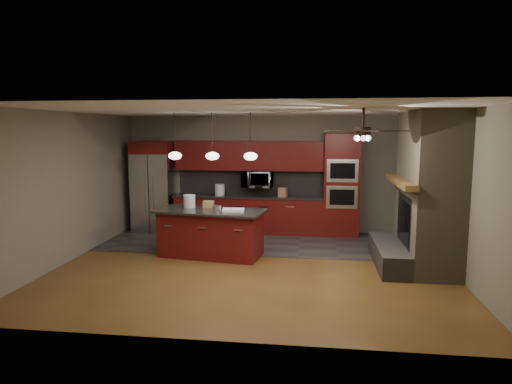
# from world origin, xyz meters

# --- Properties ---
(ground) EXTENTS (7.00, 7.00, 0.00)m
(ground) POSITION_xyz_m (0.00, 0.00, 0.00)
(ground) COLOR brown
(ground) RESTS_ON ground
(ceiling) EXTENTS (7.00, 6.00, 0.02)m
(ceiling) POSITION_xyz_m (0.00, 0.00, 2.80)
(ceiling) COLOR white
(ceiling) RESTS_ON back_wall
(back_wall) EXTENTS (7.00, 0.02, 2.80)m
(back_wall) POSITION_xyz_m (0.00, 3.00, 1.40)
(back_wall) COLOR #6A6254
(back_wall) RESTS_ON ground
(right_wall) EXTENTS (0.02, 6.00, 2.80)m
(right_wall) POSITION_xyz_m (3.50, 0.00, 1.40)
(right_wall) COLOR #6A6254
(right_wall) RESTS_ON ground
(left_wall) EXTENTS (0.02, 6.00, 2.80)m
(left_wall) POSITION_xyz_m (-3.50, 0.00, 1.40)
(left_wall) COLOR #6A6254
(left_wall) RESTS_ON ground
(slate_tile_patch) EXTENTS (7.00, 2.40, 0.01)m
(slate_tile_patch) POSITION_xyz_m (0.00, 1.80, 0.01)
(slate_tile_patch) COLOR #353330
(slate_tile_patch) RESTS_ON ground
(fireplace_column) EXTENTS (1.30, 2.10, 2.80)m
(fireplace_column) POSITION_xyz_m (3.04, 0.40, 1.30)
(fireplace_column) COLOR #6B604C
(fireplace_column) RESTS_ON ground
(back_cabinetry) EXTENTS (3.59, 0.64, 2.20)m
(back_cabinetry) POSITION_xyz_m (-0.48, 2.74, 0.89)
(back_cabinetry) COLOR #561210
(back_cabinetry) RESTS_ON ground
(oven_tower) EXTENTS (0.80, 0.63, 2.38)m
(oven_tower) POSITION_xyz_m (1.70, 2.69, 1.19)
(oven_tower) COLOR #561210
(oven_tower) RESTS_ON ground
(microwave) EXTENTS (0.73, 0.41, 0.50)m
(microwave) POSITION_xyz_m (-0.27, 2.75, 1.30)
(microwave) COLOR silver
(microwave) RESTS_ON back_cabinetry
(refrigerator) EXTENTS (0.94, 0.75, 2.19)m
(refrigerator) POSITION_xyz_m (-2.81, 2.62, 1.09)
(refrigerator) COLOR silver
(refrigerator) RESTS_ON ground
(kitchen_island) EXTENTS (2.21, 1.26, 0.92)m
(kitchen_island) POSITION_xyz_m (-0.92, 0.56, 0.47)
(kitchen_island) COLOR #561210
(kitchen_island) RESTS_ON ground
(white_bucket) EXTENTS (0.28, 0.28, 0.25)m
(white_bucket) POSITION_xyz_m (-1.40, 0.79, 1.05)
(white_bucket) COLOR silver
(white_bucket) RESTS_ON kitchen_island
(paint_can) EXTENTS (0.17, 0.17, 0.11)m
(paint_can) POSITION_xyz_m (-0.77, 0.42, 0.98)
(paint_can) COLOR #B3B2B7
(paint_can) RESTS_ON kitchen_island
(paint_tray) EXTENTS (0.44, 0.33, 0.04)m
(paint_tray) POSITION_xyz_m (-0.46, 0.51, 0.94)
(paint_tray) COLOR white
(paint_tray) RESTS_ON kitchen_island
(cardboard_box) EXTENTS (0.21, 0.16, 0.13)m
(cardboard_box) POSITION_xyz_m (-1.02, 0.84, 0.99)
(cardboard_box) COLOR olive
(cardboard_box) RESTS_ON kitchen_island
(counter_bucket) EXTENTS (0.24, 0.24, 0.27)m
(counter_bucket) POSITION_xyz_m (-1.18, 2.70, 1.03)
(counter_bucket) COLOR silver
(counter_bucket) RESTS_ON back_cabinetry
(counter_box) EXTENTS (0.22, 0.19, 0.21)m
(counter_box) POSITION_xyz_m (0.34, 2.65, 1.01)
(counter_box) COLOR #95684D
(counter_box) RESTS_ON back_cabinetry
(pendant_left) EXTENTS (0.26, 0.26, 0.92)m
(pendant_left) POSITION_xyz_m (-1.65, 0.70, 1.96)
(pendant_left) COLOR black
(pendant_left) RESTS_ON ceiling
(pendant_center) EXTENTS (0.26, 0.26, 0.92)m
(pendant_center) POSITION_xyz_m (-0.90, 0.70, 1.96)
(pendant_center) COLOR black
(pendant_center) RESTS_ON ceiling
(pendant_right) EXTENTS (0.26, 0.26, 0.92)m
(pendant_right) POSITION_xyz_m (-0.15, 0.70, 1.96)
(pendant_right) COLOR black
(pendant_right) RESTS_ON ceiling
(ceiling_fan) EXTENTS (1.27, 1.33, 0.41)m
(ceiling_fan) POSITION_xyz_m (1.80, -0.80, 2.46)
(ceiling_fan) COLOR black
(ceiling_fan) RESTS_ON ceiling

